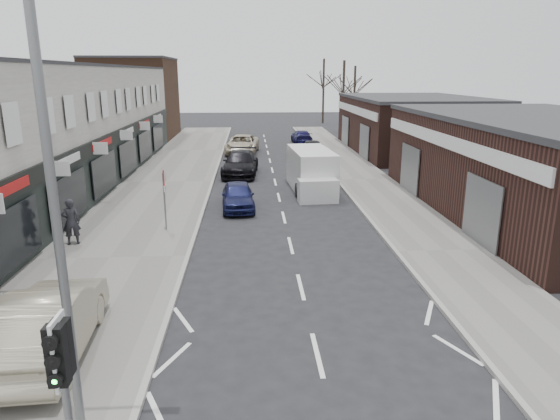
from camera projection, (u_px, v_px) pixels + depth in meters
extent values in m
plane|color=black|center=(330.00, 407.00, 10.22)|extent=(160.00, 160.00, 0.00)
cube|color=slate|center=(167.00, 182.00, 30.98)|extent=(5.50, 64.00, 0.12)
cube|color=slate|center=(365.00, 180.00, 31.72)|extent=(3.50, 64.00, 0.12)
cube|color=beige|center=(31.00, 131.00, 27.26)|extent=(8.00, 41.00, 7.10)
cube|color=#452B1D|center=(134.00, 99.00, 51.68)|extent=(8.00, 10.00, 8.00)
cube|color=#331C17|center=(544.00, 168.00, 23.83)|extent=(10.00, 18.00, 4.50)
cube|color=#331C17|center=(412.00, 126.00, 43.08)|extent=(10.00, 16.00, 4.50)
cylinder|color=slate|center=(68.00, 412.00, 7.61)|extent=(0.12, 0.12, 3.00)
cube|color=silver|center=(60.00, 351.00, 7.33)|extent=(0.05, 0.55, 1.10)
cube|color=black|center=(57.00, 356.00, 7.21)|extent=(0.28, 0.22, 0.95)
sphere|color=#0CE533|center=(56.00, 379.00, 7.18)|extent=(0.18, 0.18, 0.18)
cube|color=black|center=(63.00, 347.00, 7.45)|extent=(0.26, 0.20, 0.90)
cylinder|color=slate|center=(58.00, 233.00, 8.08)|extent=(0.16, 0.16, 8.00)
cylinder|color=slate|center=(165.00, 202.00, 21.10)|extent=(0.07, 0.07, 2.50)
cube|color=white|center=(165.00, 188.00, 20.95)|extent=(0.04, 0.45, 0.25)
cube|color=silver|center=(311.00, 170.00, 29.08)|extent=(2.50, 5.31, 2.36)
cube|color=silver|center=(318.00, 191.00, 26.30)|extent=(2.14, 1.04, 1.24)
cylinder|color=black|center=(298.00, 190.00, 27.48)|extent=(0.25, 0.79, 0.79)
cylinder|color=black|center=(332.00, 190.00, 27.60)|extent=(0.25, 0.79, 0.79)
cylinder|color=black|center=(292.00, 177.00, 30.97)|extent=(0.25, 0.79, 0.79)
cylinder|color=black|center=(323.00, 177.00, 31.08)|extent=(0.25, 0.79, 0.79)
imported|color=#A19980|center=(48.00, 322.00, 11.78)|extent=(2.04, 5.08, 1.64)
imported|color=black|center=(71.00, 222.00, 19.41)|extent=(0.75, 0.58, 1.84)
imported|color=#161A46|center=(238.00, 196.00, 25.04)|extent=(1.80, 4.03, 1.34)
imported|color=black|center=(240.00, 163.00, 33.41)|extent=(2.59, 5.58, 1.58)
imported|color=#BFB399|center=(242.00, 144.00, 42.43)|extent=(3.06, 5.77, 1.54)
imported|color=silver|center=(316.00, 181.00, 28.71)|extent=(1.51, 3.91, 1.27)
imported|color=black|center=(312.00, 148.00, 40.50)|extent=(2.13, 4.48, 1.48)
imported|color=#161542|center=(302.00, 137.00, 48.58)|extent=(1.84, 4.39, 1.27)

